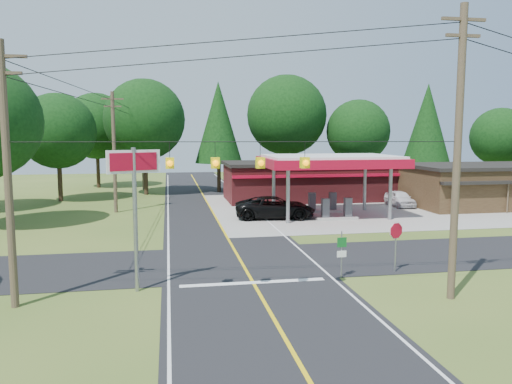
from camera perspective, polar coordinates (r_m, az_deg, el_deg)
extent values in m
plane|color=#3C571E|center=(25.91, -1.68, -8.06)|extent=(120.00, 120.00, 0.00)
cube|color=black|center=(25.91, -1.68, -8.04)|extent=(8.00, 120.00, 0.02)
cube|color=black|center=(25.91, -1.68, -8.03)|extent=(70.00, 7.00, 0.02)
cube|color=yellow|center=(25.91, -1.68, -8.01)|extent=(0.15, 110.00, 0.00)
cylinder|color=gray|center=(36.61, 3.67, -0.36)|extent=(0.28, 0.28, 4.20)
cylinder|color=gray|center=(41.45, 2.04, 0.49)|extent=(0.28, 0.28, 4.20)
cylinder|color=gray|center=(39.27, 15.09, -0.09)|extent=(0.28, 0.28, 4.20)
cylinder|color=gray|center=(43.81, 12.33, 0.68)|extent=(0.28, 0.28, 4.20)
cube|color=#A30821|center=(39.90, 8.45, 3.42)|extent=(10.60, 7.40, 0.70)
cube|color=white|center=(39.88, 8.46, 3.99)|extent=(10.00, 7.00, 0.25)
cube|color=#9E9B93|center=(38.69, 9.18, -2.99)|extent=(3.20, 0.90, 0.22)
cube|color=#3F3F44|center=(38.27, 7.93, -1.83)|extent=(0.55, 0.45, 1.50)
cube|color=#3F3F44|center=(38.86, 10.46, -1.75)|extent=(0.55, 0.45, 1.50)
cube|color=#9E9B93|center=(42.05, 7.57, -2.18)|extent=(3.20, 0.90, 0.22)
cube|color=#3F3F44|center=(41.67, 6.41, -1.11)|extent=(0.55, 0.45, 1.50)
cube|color=#3F3F44|center=(42.22, 8.75, -1.04)|extent=(0.55, 0.45, 1.50)
cube|color=maroon|center=(49.93, 5.86, 1.12)|extent=(16.00, 7.00, 3.50)
cube|color=black|center=(49.78, 5.88, 3.30)|extent=(16.40, 7.40, 0.30)
cube|color=#A30821|center=(46.40, 7.09, 1.86)|extent=(16.00, 0.50, 0.25)
cylinder|color=#473828|center=(20.99, 22.01, 3.87)|extent=(0.30, 0.30, 11.50)
cube|color=#473828|center=(21.40, 22.65, 17.76)|extent=(1.80, 0.12, 0.12)
cube|color=#473828|center=(21.29, 22.58, 16.18)|extent=(1.40, 0.12, 0.12)
cylinder|color=#473828|center=(20.71, -26.50, 1.54)|extent=(0.30, 0.30, 10.00)
cube|color=#473828|center=(20.83, -27.16, 13.68)|extent=(1.80, 0.12, 0.12)
cube|color=#473828|center=(20.76, -27.07, 12.04)|extent=(1.40, 0.12, 0.12)
cylinder|color=#473828|center=(43.04, -15.90, 4.34)|extent=(0.30, 0.30, 10.00)
cube|color=#473828|center=(43.10, -16.10, 10.19)|extent=(1.80, 0.12, 0.12)
cube|color=#473828|center=(43.07, -16.07, 9.40)|extent=(1.40, 0.12, 0.12)
cylinder|color=#473828|center=(59.89, -12.82, 4.80)|extent=(0.30, 0.30, 9.50)
cube|color=yellow|center=(19.12, -9.82, 3.28)|extent=(0.32, 0.32, 0.42)
cube|color=yellow|center=(19.00, -4.68, 3.33)|extent=(0.32, 0.32, 0.42)
cube|color=yellow|center=(19.04, 0.49, 3.36)|extent=(0.32, 0.32, 0.42)
cube|color=yellow|center=(19.23, 5.59, 3.36)|extent=(0.32, 0.32, 0.42)
cylinder|color=#332316|center=(52.05, -21.49, 1.17)|extent=(0.44, 0.44, 3.96)
sphere|color=black|center=(51.84, -21.72, 6.50)|extent=(7.26, 7.26, 7.26)
cylinder|color=#332316|center=(55.01, -12.48, 2.14)|extent=(0.44, 0.44, 4.68)
sphere|color=black|center=(54.86, -12.63, 8.10)|extent=(8.58, 8.58, 8.58)
cylinder|color=#332316|center=(56.25, -4.26, 2.19)|extent=(0.44, 0.44, 4.32)
cone|color=black|center=(56.08, -4.31, 7.95)|extent=(5.28, 5.28, 9.00)
cylinder|color=#332316|center=(58.54, 3.46, 2.73)|extent=(0.44, 0.44, 5.04)
sphere|color=black|center=(58.43, 3.50, 8.77)|extent=(9.24, 9.24, 9.24)
cylinder|color=#332316|center=(59.08, 11.49, 2.12)|extent=(0.44, 0.44, 3.96)
sphere|color=black|center=(58.90, 11.60, 6.82)|extent=(7.26, 7.26, 7.26)
cylinder|color=#332316|center=(61.56, 18.78, 2.24)|extent=(0.44, 0.44, 4.32)
cone|color=black|center=(61.41, 18.99, 7.50)|extent=(5.28, 5.28, 9.00)
cylinder|color=#332316|center=(64.19, 25.91, 1.77)|extent=(0.44, 0.44, 3.60)
sphere|color=black|center=(64.01, 26.11, 5.70)|extent=(6.60, 6.60, 6.60)
cylinder|color=#332316|center=(63.50, -17.59, 2.42)|extent=(0.44, 0.44, 4.32)
sphere|color=black|center=(63.35, -17.77, 7.18)|extent=(7.92, 7.92, 7.92)
imported|color=black|center=(38.77, 2.18, -1.80)|extent=(6.96, 6.96, 1.72)
imported|color=white|center=(46.97, 16.11, -0.74)|extent=(4.34, 4.34, 1.42)
cylinder|color=gray|center=(21.29, -13.62, -3.19)|extent=(0.18, 0.18, 6.04)
cube|color=white|center=(21.01, -13.81, 3.40)|extent=(2.10, 0.94, 0.95)
cube|color=#A30821|center=(20.96, -13.82, 3.39)|extent=(1.84, 0.82, 0.73)
cylinder|color=gray|center=(24.85, 15.65, -6.21)|extent=(0.07, 0.07, 2.32)
cylinder|color=gray|center=(23.32, 9.73, -7.08)|extent=(0.06, 0.06, 2.18)
cube|color=#0C591E|center=(23.15, 9.79, -5.68)|extent=(0.45, 0.05, 0.45)
cube|color=white|center=(23.27, 9.76, -7.00)|extent=(0.45, 0.05, 0.30)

